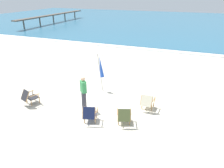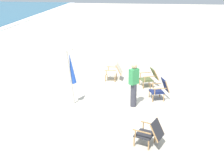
# 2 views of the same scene
# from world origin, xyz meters

# --- Properties ---
(ground_plane) EXTENTS (80.00, 80.00, 0.00)m
(ground_plane) POSITION_xyz_m (0.00, 0.00, 0.00)
(ground_plane) COLOR beige
(sea) EXTENTS (80.00, 40.00, 0.10)m
(sea) POSITION_xyz_m (0.00, 32.60, 0.05)
(sea) COLOR #2D6684
(sea) RESTS_ON ground
(surf_band) EXTENTS (80.00, 1.10, 0.06)m
(surf_band) POSITION_xyz_m (0.00, 12.30, 0.03)
(surf_band) COLOR white
(surf_band) RESTS_ON ground
(beach_chair_back_left) EXTENTS (0.80, 0.90, 0.79)m
(beach_chair_back_left) POSITION_xyz_m (-3.03, -0.80, 0.42)
(beach_chair_back_left) COLOR #28282D
(beach_chair_back_left) RESTS_ON ground
(beach_chair_far_center) EXTENTS (0.76, 0.83, 0.81)m
(beach_chair_far_center) POSITION_xyz_m (0.48, -1.15, 0.43)
(beach_chair_far_center) COLOR #19234C
(beach_chair_far_center) RESTS_ON ground
(beach_chair_front_left) EXTENTS (0.80, 0.89, 0.79)m
(beach_chair_front_left) POSITION_xyz_m (1.87, -0.74, 0.43)
(beach_chair_front_left) COLOR #515B33
(beach_chair_front_left) RESTS_ON ground
(beach_chair_mid_center) EXTENTS (0.61, 0.77, 0.78)m
(beach_chair_mid_center) POSITION_xyz_m (2.48, 0.84, 0.42)
(beach_chair_mid_center) COLOR beige
(beach_chair_mid_center) RESTS_ON ground
(umbrella_furled_blue) EXTENTS (0.48, 0.34, 2.10)m
(umbrella_furled_blue) POSITION_xyz_m (-0.45, 2.05, 1.38)
(umbrella_furled_blue) COLOR #B7B2A8
(umbrella_furled_blue) RESTS_ON ground
(person_near_chairs) EXTENTS (0.39, 0.37, 1.63)m
(person_near_chairs) POSITION_xyz_m (-0.33, -0.17, 0.84)
(person_near_chairs) COLOR #383842
(person_near_chairs) RESTS_ON ground
(pier_distant) EXTENTS (0.90, 17.47, 1.50)m
(pier_distant) POSITION_xyz_m (-19.11, 23.61, 1.35)
(pier_distant) COLOR brown
(pier_distant) RESTS_ON ground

